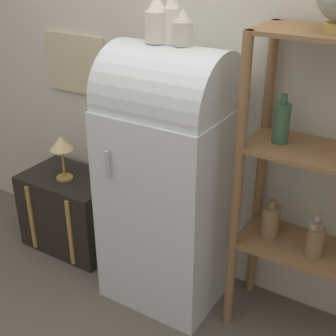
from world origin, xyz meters
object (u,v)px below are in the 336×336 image
Objects in this scene: vase_center at (172,18)px; desk_lamp at (61,146)px; suitcase_trunk at (72,211)px; vase_left at (157,20)px; refrigerator at (169,175)px; vase_right at (183,28)px.

desk_lamp is at bearing -179.46° from vase_center.
suitcase_trunk is 1.54m from vase_left.
vase_left reaches higher than desk_lamp.
refrigerator is 8.88× the size of vase_right.
vase_right is (0.07, 0.01, 0.80)m from refrigerator.
vase_left is 0.75× the size of desk_lamp.
vase_left is at bearing -171.09° from vase_center.
vase_center is (0.01, 0.01, 0.84)m from refrigerator.
suitcase_trunk is at bearing 178.11° from vase_center.
vase_center is at bearing -1.89° from suitcase_trunk.
vase_right is (0.14, 0.01, -0.03)m from vase_left.
refrigerator is 0.82m from desk_lamp.
desk_lamp is (-0.82, 0.01, -0.02)m from refrigerator.
desk_lamp is at bearing -91.62° from suitcase_trunk.
vase_right is (0.06, -0.00, -0.04)m from vase_center.
vase_center reaches higher than desk_lamp.
vase_left is 0.88× the size of vase_center.
refrigerator is at bearing -172.50° from vase_right.
refrigerator is 2.36× the size of suitcase_trunk.
vase_center reaches higher than suitcase_trunk.
refrigerator is 0.84m from vase_center.
vase_right is at bearing 3.13° from vase_left.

